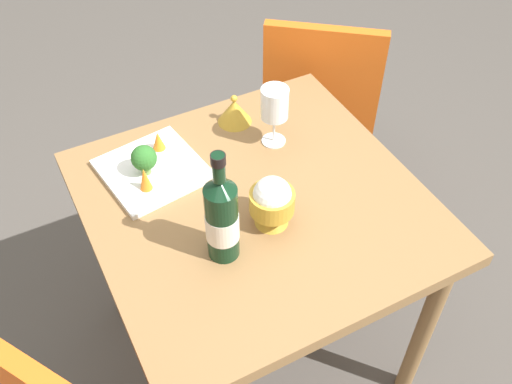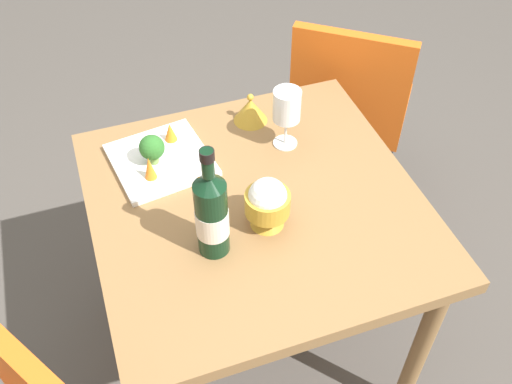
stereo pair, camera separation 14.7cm
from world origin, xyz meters
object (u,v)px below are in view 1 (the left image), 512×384
(rice_bowl, at_px, (271,202))
(serving_plate, at_px, (153,170))
(carrot_garnish_right, at_px, (158,140))
(chair_near_window, at_px, (321,96))
(broccoli_floret, at_px, (144,159))
(carrot_garnish_left, at_px, (145,179))
(wine_bottle, at_px, (222,218))
(rice_bowl_lid, at_px, (234,111))
(wine_glass, at_px, (275,105))

(rice_bowl, relative_size, serving_plate, 0.50)
(serving_plate, xyz_separation_m, carrot_garnish_right, (0.07, -0.04, 0.04))
(chair_near_window, relative_size, broccoli_floret, 9.91)
(broccoli_floret, distance_m, carrot_garnish_left, 0.06)
(wine_bottle, distance_m, broccoli_floret, 0.34)
(rice_bowl_lid, xyz_separation_m, carrot_garnish_left, (-0.16, 0.33, 0.01))
(chair_near_window, bearing_deg, serving_plate, -120.55)
(chair_near_window, distance_m, carrot_garnish_right, 0.76)
(serving_plate, bearing_deg, carrot_garnish_left, 148.39)
(wine_glass, xyz_separation_m, rice_bowl_lid, (0.13, 0.06, -0.09))
(wine_bottle, relative_size, rice_bowl_lid, 3.09)
(wine_bottle, xyz_separation_m, wine_glass, (0.29, -0.29, 0.01))
(serving_plate, bearing_deg, carrot_garnish_right, -34.70)
(carrot_garnish_left, bearing_deg, rice_bowl, -135.41)
(wine_glass, bearing_deg, broccoli_floret, 85.33)
(wine_glass, bearing_deg, chair_near_window, -49.15)
(wine_bottle, xyz_separation_m, rice_bowl_lid, (0.42, -0.24, -0.08))
(rice_bowl_lid, bearing_deg, broccoli_floret, 108.06)
(wine_bottle, relative_size, serving_plate, 1.09)
(wine_bottle, height_order, serving_plate, wine_bottle)
(rice_bowl_lid, xyz_separation_m, broccoli_floret, (-0.10, 0.31, 0.03))
(carrot_garnish_left, bearing_deg, rice_bowl_lid, -64.60)
(chair_near_window, xyz_separation_m, rice_bowl_lid, (-0.20, 0.44, 0.23))
(rice_bowl_lid, relative_size, serving_plate, 0.35)
(chair_near_window, bearing_deg, rice_bowl_lid, -117.87)
(wine_glass, height_order, rice_bowl_lid, wine_glass)
(wine_bottle, distance_m, wine_glass, 0.42)
(serving_plate, bearing_deg, wine_bottle, -170.96)
(rice_bowl, bearing_deg, rice_bowl_lid, -13.57)
(chair_near_window, bearing_deg, wine_bottle, -99.73)
(serving_plate, relative_size, broccoli_floret, 3.31)
(rice_bowl, relative_size, carrot_garnish_right, 2.53)
(carrot_garnish_left, bearing_deg, chair_near_window, -65.11)
(serving_plate, distance_m, broccoli_floret, 0.06)
(wine_bottle, height_order, carrot_garnish_right, wine_bottle)
(wine_bottle, bearing_deg, rice_bowl_lid, -29.11)
(chair_near_window, distance_m, carrot_garnish_left, 0.88)
(rice_bowl_lid, bearing_deg, carrot_garnish_left, 115.40)
(wine_bottle, height_order, carrot_garnish_left, wine_bottle)
(wine_glass, height_order, carrot_garnish_left, wine_glass)
(wine_bottle, distance_m, rice_bowl_lid, 0.49)
(chair_near_window, xyz_separation_m, serving_plate, (-0.29, 0.73, 0.20))
(wine_bottle, height_order, wine_glass, wine_bottle)
(wine_glass, bearing_deg, rice_bowl, 149.68)
(wine_bottle, relative_size, carrot_garnish_right, 5.52)
(broccoli_floret, xyz_separation_m, carrot_garnish_left, (-0.06, 0.02, -0.02))
(rice_bowl, distance_m, rice_bowl_lid, 0.41)
(wine_glass, distance_m, rice_bowl, 0.31)
(rice_bowl_lid, relative_size, carrot_garnish_left, 1.47)
(wine_glass, relative_size, rice_bowl, 1.26)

